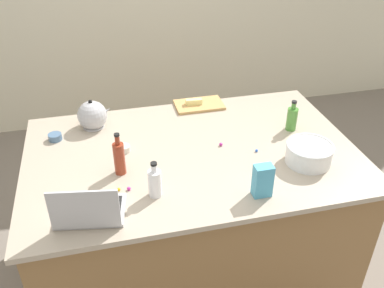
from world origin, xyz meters
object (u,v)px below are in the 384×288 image
(bottle_vinegar, at_px, (155,183))
(cutting_board, at_px, (199,105))
(butter_stick_left, at_px, (194,102))
(laptop, at_px, (89,210))
(kettle, at_px, (92,116))
(ramekin_small, at_px, (124,149))
(ramekin_medium, at_px, (55,137))
(mixing_bowl_large, at_px, (309,153))
(candy_bag, at_px, (263,181))
(bottle_soy, at_px, (119,158))
(bottle_olive, at_px, (292,118))

(bottle_vinegar, bearing_deg, cutting_board, 62.81)
(bottle_vinegar, height_order, butter_stick_left, bottle_vinegar)
(laptop, relative_size, butter_stick_left, 3.12)
(kettle, xyz_separation_m, butter_stick_left, (0.67, 0.12, -0.04))
(cutting_board, xyz_separation_m, ramekin_small, (-0.55, -0.43, 0.01))
(bottle_vinegar, distance_m, ramekin_medium, 0.81)
(butter_stick_left, xyz_separation_m, ramekin_small, (-0.51, -0.43, -0.02))
(mixing_bowl_large, relative_size, candy_bag, 1.50)
(ramekin_small, bearing_deg, cutting_board, 38.28)
(bottle_soy, xyz_separation_m, candy_bag, (0.65, -0.34, -0.01))
(bottle_soy, xyz_separation_m, ramekin_small, (0.04, 0.20, -0.08))
(ramekin_medium, xyz_separation_m, candy_bag, (0.99, -0.76, 0.07))
(mixing_bowl_large, distance_m, ramekin_medium, 1.45)
(bottle_vinegar, xyz_separation_m, cutting_board, (0.44, 0.86, -0.07))
(bottle_soy, distance_m, kettle, 0.53)
(bottle_olive, bearing_deg, candy_bag, -126.71)
(candy_bag, bearing_deg, cutting_board, 93.71)
(bottle_olive, bearing_deg, cutting_board, 137.50)
(kettle, distance_m, butter_stick_left, 0.68)
(bottle_soy, relative_size, bottle_vinegar, 1.24)
(mixing_bowl_large, bearing_deg, bottle_olive, 80.40)
(bottle_vinegar, distance_m, ramekin_small, 0.44)
(laptop, relative_size, mixing_bowl_large, 1.34)
(butter_stick_left, distance_m, candy_bag, 0.98)
(mixing_bowl_large, xyz_separation_m, cutting_board, (-0.41, 0.77, -0.05))
(butter_stick_left, distance_m, ramekin_medium, 0.92)
(bottle_olive, bearing_deg, bottle_soy, -169.12)
(mixing_bowl_large, bearing_deg, kettle, 149.43)
(laptop, distance_m, ramekin_small, 0.55)
(mixing_bowl_large, relative_size, ramekin_small, 3.54)
(mixing_bowl_large, distance_m, butter_stick_left, 0.89)
(bottle_soy, bearing_deg, bottle_vinegar, -56.71)
(ramekin_small, bearing_deg, bottle_olive, 0.23)
(bottle_vinegar, distance_m, cutting_board, 0.96)
(kettle, bearing_deg, ramekin_small, -64.22)
(laptop, xyz_separation_m, cutting_board, (0.75, 0.95, -0.04))
(mixing_bowl_large, distance_m, bottle_olive, 0.35)
(mixing_bowl_large, height_order, cutting_board, mixing_bowl_large)
(mixing_bowl_large, height_order, butter_stick_left, mixing_bowl_large)
(bottle_olive, bearing_deg, mixing_bowl_large, -99.60)
(laptop, xyz_separation_m, bottle_olive, (1.22, 0.52, 0.03))
(bottle_soy, distance_m, ramekin_medium, 0.54)
(bottle_olive, relative_size, kettle, 0.90)
(bottle_soy, bearing_deg, mixing_bowl_large, -8.11)
(laptop, distance_m, butter_stick_left, 1.19)
(kettle, bearing_deg, bottle_soy, -77.31)
(laptop, height_order, bottle_soy, bottle_soy)
(mixing_bowl_large, xyz_separation_m, ramekin_medium, (-1.34, 0.56, -0.04))
(mixing_bowl_large, relative_size, cutting_board, 0.80)
(ramekin_medium, bearing_deg, laptop, -76.58)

